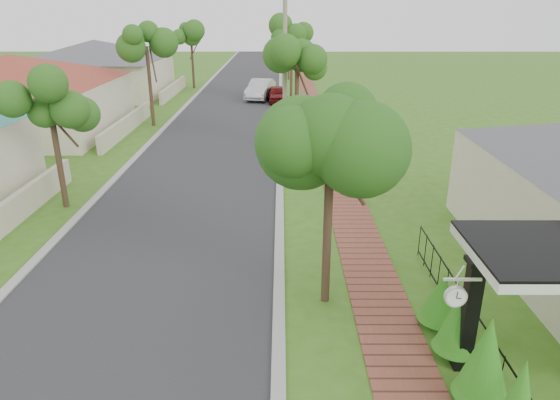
% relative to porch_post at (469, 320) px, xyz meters
% --- Properties ---
extents(ground, '(160.00, 160.00, 0.00)m').
position_rel_porch_post_xyz_m(ground, '(-4.55, 1.00, -1.12)').
color(ground, '#396618').
rests_on(ground, ground).
extents(road, '(7.00, 120.00, 0.02)m').
position_rel_porch_post_xyz_m(road, '(-7.55, 21.00, -1.12)').
color(road, '#28282B').
rests_on(road, ground).
extents(kerb_right, '(0.30, 120.00, 0.10)m').
position_rel_porch_post_xyz_m(kerb_right, '(-3.90, 21.00, -1.12)').
color(kerb_right, '#9E9E99').
rests_on(kerb_right, ground).
extents(kerb_left, '(0.30, 120.00, 0.10)m').
position_rel_porch_post_xyz_m(kerb_left, '(-11.20, 21.00, -1.12)').
color(kerb_left, '#9E9E99').
rests_on(kerb_left, ground).
extents(sidewalk, '(1.50, 120.00, 0.03)m').
position_rel_porch_post_xyz_m(sidewalk, '(-1.30, 21.00, -1.12)').
color(sidewalk, brown).
rests_on(sidewalk, ground).
extents(porch_post, '(0.48, 0.48, 2.52)m').
position_rel_porch_post_xyz_m(porch_post, '(0.00, 0.00, 0.00)').
color(porch_post, black).
rests_on(porch_post, ground).
extents(picket_fence, '(0.03, 8.02, 1.00)m').
position_rel_porch_post_xyz_m(picket_fence, '(0.35, 1.00, -0.59)').
color(picket_fence, black).
rests_on(picket_fence, ground).
extents(street_trees, '(10.70, 37.65, 5.89)m').
position_rel_porch_post_xyz_m(street_trees, '(-7.42, 27.84, 3.42)').
color(street_trees, '#382619').
rests_on(street_trees, ground).
extents(hedge_row, '(0.91, 4.68, 2.18)m').
position_rel_porch_post_xyz_m(hedge_row, '(-0.10, -0.53, -0.23)').
color(hedge_row, '#2A6915').
rests_on(hedge_row, ground).
extents(far_house_red, '(15.56, 15.56, 4.60)m').
position_rel_porch_post_xyz_m(far_house_red, '(-19.52, 21.00, 1.22)').
color(far_house_red, beige).
rests_on(far_house_red, ground).
extents(far_house_grey, '(15.56, 15.56, 4.60)m').
position_rel_porch_post_xyz_m(far_house_grey, '(-19.52, 35.00, 1.22)').
color(far_house_grey, beige).
rests_on(far_house_grey, ground).
extents(parked_car_red, '(1.84, 3.86, 1.27)m').
position_rel_porch_post_xyz_m(parked_car_red, '(-4.15, 31.45, -0.48)').
color(parked_car_red, '#5A0D0D').
rests_on(parked_car_red, ground).
extents(parked_car_white, '(2.54, 4.95, 1.55)m').
position_rel_porch_post_xyz_m(parked_car_white, '(-5.55, 33.01, -0.34)').
color(parked_car_white, silver).
rests_on(parked_car_white, ground).
extents(near_tree, '(2.21, 2.21, 5.68)m').
position_rel_porch_post_xyz_m(near_tree, '(-2.71, 2.50, 3.40)').
color(near_tree, '#382619').
rests_on(near_tree, ground).
extents(utility_pole, '(1.20, 0.24, 8.73)m').
position_rel_porch_post_xyz_m(utility_pole, '(-3.65, 17.98, 3.31)').
color(utility_pole, gray).
rests_on(utility_pole, ground).
extents(station_clock, '(0.73, 0.13, 0.62)m').
position_rel_porch_post_xyz_m(station_clock, '(-0.49, -0.40, 0.83)').
color(station_clock, silver).
rests_on(station_clock, ground).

